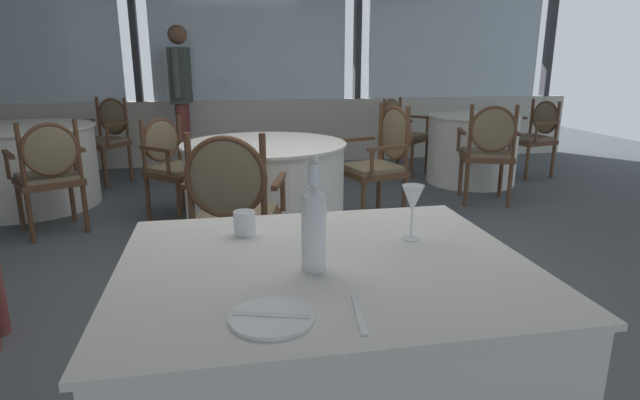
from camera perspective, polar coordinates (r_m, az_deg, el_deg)
ground_plane at (r=3.49m, az=-3.01°, el=-7.93°), size 13.35×13.35×0.00m
window_wall_far at (r=7.06m, az=-7.56°, el=13.37°), size 9.18×0.14×2.90m
foreground_table at (r=1.80m, az=0.49°, el=-18.14°), size 1.26×1.05×0.77m
side_plate at (r=1.28m, az=-5.35°, el=-12.75°), size 0.21×0.21×0.01m
butter_knife at (r=1.28m, az=-5.36°, el=-12.55°), size 0.19×0.07×0.00m
dinner_fork at (r=1.30m, az=4.38°, el=-12.42°), size 0.05×0.20×0.00m
water_bottle at (r=1.51m, az=-0.68°, el=-2.68°), size 0.07×0.07×0.35m
wine_glass at (r=1.79m, az=10.18°, el=-0.01°), size 0.08×0.08×0.19m
water_tumbler at (r=1.86m, az=-8.32°, el=-2.50°), size 0.08×0.08×0.08m
background_table_0 at (r=6.16m, az=16.39°, el=5.40°), size 1.01×1.01×0.77m
dining_chair_0_0 at (r=6.52m, az=8.80°, el=7.71°), size 0.66×0.66×0.91m
dining_chair_0_1 at (r=5.22m, az=18.12°, el=5.68°), size 0.62×0.58×0.97m
dining_chair_0_2 at (r=6.76m, az=22.66°, el=6.93°), size 0.55×0.60×0.90m
background_table_1 at (r=5.68m, az=-29.77°, el=3.21°), size 1.33×1.33×0.77m
dining_chair_1_1 at (r=4.60m, az=-27.67°, el=3.04°), size 0.65×0.62×0.92m
dining_chair_1_2 at (r=6.39m, az=-22.49°, el=6.84°), size 0.65×0.63×0.96m
background_table_2 at (r=4.00m, az=-6.05°, el=0.84°), size 1.24×1.24×0.77m
dining_chair_2_0 at (r=4.41m, az=6.85°, el=4.92°), size 0.57×0.61×1.01m
dining_chair_2_1 at (r=4.69m, az=-15.93°, el=4.25°), size 0.66×0.66×0.89m
dining_chair_2_2 at (r=2.95m, az=-9.62°, el=-0.45°), size 0.61×0.56×1.00m
diner_person_1 at (r=6.54m, az=-15.07°, el=11.59°), size 0.25×0.53×1.76m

